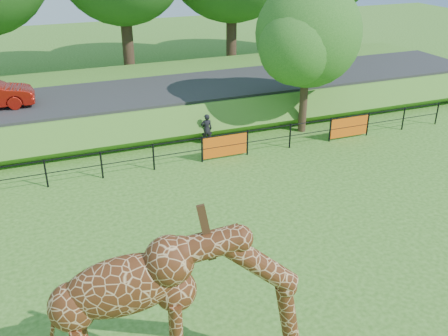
{
  "coord_description": "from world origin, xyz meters",
  "views": [
    {
      "loc": [
        -3.93,
        -9.47,
        8.49
      ],
      "look_at": [
        1.07,
        3.22,
        2.0
      ],
      "focal_mm": 40.0,
      "sensor_mm": 36.0,
      "label": 1
    }
  ],
  "objects": [
    {
      "name": "ground",
      "position": [
        0.0,
        0.0,
        0.0
      ],
      "size": [
        90.0,
        90.0,
        0.0
      ],
      "primitive_type": "plane",
      "color": "#316118",
      "rests_on": "ground"
    },
    {
      "name": "giraffe",
      "position": [
        -1.93,
        -2.25,
        1.86
      ],
      "size": [
        5.31,
        1.94,
        3.73
      ],
      "primitive_type": null,
      "rotation": [
        0.0,
        0.0,
        -0.19
      ],
      "color": "#502610",
      "rests_on": "ground"
    },
    {
      "name": "perimeter_fence",
      "position": [
        0.0,
        8.0,
        0.55
      ],
      "size": [
        28.07,
        0.1,
        1.1
      ],
      "primitive_type": null,
      "color": "black",
      "rests_on": "ground"
    },
    {
      "name": "embankment",
      "position": [
        0.0,
        15.5,
        0.65
      ],
      "size": [
        40.0,
        9.0,
        1.3
      ],
      "primitive_type": "cube",
      "color": "#316118",
      "rests_on": "ground"
    },
    {
      "name": "road",
      "position": [
        0.0,
        14.0,
        1.36
      ],
      "size": [
        40.0,
        5.0,
        0.12
      ],
      "primitive_type": "cube",
      "color": "#29292B",
      "rests_on": "embankment"
    },
    {
      "name": "visitor",
      "position": [
        2.83,
        9.78,
        0.68
      ],
      "size": [
        0.53,
        0.39,
        1.36
      ],
      "primitive_type": "imported",
      "rotation": [
        0.0,
        0.0,
        3.02
      ],
      "color": "black",
      "rests_on": "ground"
    },
    {
      "name": "tree_east",
      "position": [
        7.6,
        9.63,
        4.28
      ],
      "size": [
        5.4,
        4.71,
        6.76
      ],
      "color": "#312016",
      "rests_on": "ground"
    }
  ]
}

